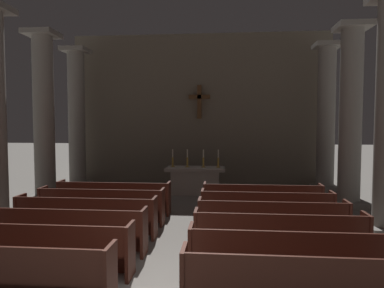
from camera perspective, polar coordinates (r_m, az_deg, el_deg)
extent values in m
cube|color=#4C2319|center=(6.19, -28.00, -18.16)|extent=(3.18, 0.40, 0.05)
cube|color=#4C2319|center=(6.41, -27.00, -19.52)|extent=(3.18, 0.04, 0.40)
cube|color=#4C2319|center=(5.49, -12.90, -20.13)|extent=(0.06, 0.50, 0.95)
cube|color=#4C2319|center=(7.05, -23.10, -15.36)|extent=(3.18, 0.40, 0.05)
cube|color=#4C2319|center=(6.77, -24.09, -13.71)|extent=(3.18, 0.05, 0.50)
cube|color=#4C2319|center=(7.27, -22.36, -16.63)|extent=(3.18, 0.04, 0.40)
cube|color=#4C2319|center=(6.44, -9.85, -16.49)|extent=(0.06, 0.50, 0.95)
cube|color=#4C2319|center=(7.95, -19.38, -13.11)|extent=(3.18, 0.40, 0.05)
cube|color=#4C2319|center=(7.68, -20.14, -11.59)|extent=(3.18, 0.05, 0.50)
cube|color=#4C2319|center=(8.17, -18.81, -14.29)|extent=(3.18, 0.04, 0.40)
cube|color=#4C2319|center=(7.41, -7.66, -13.77)|extent=(0.06, 0.50, 0.95)
cube|color=#4C2319|center=(8.89, -16.49, -11.29)|extent=(3.18, 0.40, 0.05)
cube|color=#4C2319|center=(8.62, -17.08, -9.88)|extent=(3.18, 0.05, 0.50)
cube|color=#4C2319|center=(9.11, -16.04, -12.39)|extent=(3.18, 0.04, 0.40)
cube|color=#4C2319|center=(8.41, -6.02, -11.67)|extent=(0.06, 0.50, 0.95)
cube|color=#4C2319|center=(9.56, -25.73, -10.14)|extent=(0.06, 0.50, 0.95)
cube|color=#4C2319|center=(9.85, -14.18, -9.80)|extent=(3.18, 0.40, 0.05)
cube|color=#4C2319|center=(9.59, -14.65, -8.50)|extent=(3.18, 0.05, 0.50)
cube|color=#4C2319|center=(10.07, -13.81, -10.83)|extent=(3.18, 0.04, 0.40)
cube|color=#4C2319|center=(9.42, -4.75, -10.01)|extent=(0.06, 0.50, 0.95)
cube|color=#4C2319|center=(10.46, -22.72, -8.91)|extent=(0.06, 0.50, 0.95)
cube|color=#4C2319|center=(10.83, -12.30, -8.57)|extent=(3.18, 0.40, 0.05)
cube|color=#4C2319|center=(10.57, -12.69, -7.36)|extent=(3.18, 0.05, 0.50)
cube|color=#4C2319|center=(11.05, -12.00, -9.53)|extent=(3.18, 0.04, 0.40)
cube|color=#4C2319|center=(10.44, -3.73, -8.68)|extent=(0.06, 0.50, 0.95)
cube|color=#4C2319|center=(11.39, -20.20, -7.86)|extent=(0.06, 0.50, 0.95)
cube|color=#4C2319|center=(5.40, 17.32, -21.19)|extent=(3.18, 0.40, 0.05)
cube|color=#4C2319|center=(5.09, 17.94, -19.40)|extent=(3.18, 0.05, 0.50)
cube|color=#4C2319|center=(5.28, -1.33, -21.02)|extent=(0.06, 0.50, 0.95)
cube|color=#4C2319|center=(6.36, 15.22, -17.27)|extent=(3.18, 0.40, 0.05)
cube|color=#4C2319|center=(6.06, 15.65, -15.58)|extent=(3.18, 0.05, 0.50)
cube|color=#4C2319|center=(6.61, 14.91, -18.56)|extent=(3.18, 0.04, 0.40)
cube|color=#4C2319|center=(6.26, -0.18, -17.02)|extent=(0.06, 0.50, 0.95)
cube|color=#4C2319|center=(7.35, 13.74, -14.39)|extent=(3.18, 0.40, 0.05)
cube|color=#4C2319|center=(7.06, 14.05, -12.81)|extent=(3.18, 0.05, 0.50)
cube|color=#4C2319|center=(7.59, 13.51, -15.59)|extent=(3.18, 0.04, 0.40)
cube|color=#4C2319|center=(7.26, 0.63, -14.10)|extent=(0.06, 0.50, 0.95)
cube|color=#4C2319|center=(7.72, 26.07, -13.38)|extent=(0.06, 0.50, 0.95)
cube|color=#4C2319|center=(8.36, 12.64, -12.18)|extent=(3.18, 0.40, 0.05)
cube|color=#4C2319|center=(8.07, 12.87, -10.73)|extent=(3.18, 0.05, 0.50)
cube|color=#4C2319|center=(8.59, 12.46, -13.31)|extent=(3.18, 0.04, 0.40)
cube|color=#4C2319|center=(8.27, 1.23, -11.90)|extent=(0.06, 0.50, 0.95)
cube|color=#4C2319|center=(8.68, 23.53, -11.45)|extent=(0.06, 0.50, 0.95)
cube|color=#4C2319|center=(9.38, 11.79, -10.45)|extent=(3.18, 0.40, 0.05)
cube|color=#4C2319|center=(9.10, 11.97, -9.11)|extent=(3.18, 0.05, 0.50)
cube|color=#4C2319|center=(9.60, 11.64, -11.50)|extent=(3.18, 0.04, 0.40)
cube|color=#4C2319|center=(9.30, 1.69, -10.18)|extent=(0.06, 0.50, 0.95)
cube|color=#4C2319|center=(9.66, 21.53, -9.89)|extent=(0.06, 0.50, 0.95)
cube|color=#4C2319|center=(10.40, 11.11, -9.06)|extent=(3.18, 0.40, 0.05)
cube|color=#4C2319|center=(10.13, 11.26, -7.81)|extent=(3.18, 0.05, 0.50)
cube|color=#4C2319|center=(10.63, 10.99, -10.03)|extent=(3.18, 0.04, 0.40)
cube|color=#4C2319|center=(10.33, 2.05, -8.80)|extent=(0.06, 0.50, 0.95)
cube|color=#4C2319|center=(10.66, 19.91, -8.62)|extent=(0.06, 0.50, 0.95)
cube|color=gray|center=(13.23, -22.32, -8.00)|extent=(0.95, 0.95, 0.20)
cylinder|color=gray|center=(12.98, -22.59, 3.61)|extent=(0.68, 0.68, 5.53)
cube|color=gray|center=(13.31, -22.88, 15.95)|extent=(1.01, 1.01, 0.16)
cube|color=gray|center=(12.40, 23.69, -8.79)|extent=(0.95, 0.95, 0.20)
cylinder|color=gray|center=(12.13, 23.99, 3.61)|extent=(0.68, 0.68, 5.53)
cube|color=gray|center=(12.48, 24.33, 16.77)|extent=(1.01, 1.01, 0.16)
cube|color=gray|center=(15.61, -17.76, -6.19)|extent=(0.95, 0.95, 0.20)
cylinder|color=gray|center=(15.40, -17.94, 3.64)|extent=(0.68, 0.68, 5.53)
cube|color=gray|center=(15.68, -18.14, 14.09)|extent=(1.01, 1.01, 0.16)
cube|color=gray|center=(14.91, 20.41, -6.69)|extent=(0.95, 0.95, 0.20)
cylinder|color=gray|center=(14.69, 20.63, 3.60)|extent=(0.68, 0.68, 5.53)
cube|color=gray|center=(14.98, 20.87, 14.54)|extent=(1.01, 1.01, 0.16)
cube|color=#A8A399|center=(13.38, 0.53, -6.14)|extent=(1.76, 0.72, 0.88)
cube|color=#A8A399|center=(13.30, 0.53, -4.01)|extent=(2.20, 0.90, 0.12)
cube|color=silver|center=(13.29, 0.54, -3.74)|extent=(2.09, 0.86, 0.01)
cylinder|color=#B79338|center=(13.39, -3.10, -3.62)|extent=(0.16, 0.16, 0.02)
cylinder|color=#B79338|center=(13.37, -3.10, -2.90)|extent=(0.07, 0.07, 0.36)
cylinder|color=silver|center=(13.33, -3.11, -1.49)|extent=(0.04, 0.04, 0.30)
cylinder|color=#B79338|center=(13.32, -0.75, -3.65)|extent=(0.16, 0.16, 0.02)
cylinder|color=#B79338|center=(13.30, -0.75, -2.92)|extent=(0.07, 0.07, 0.36)
cylinder|color=silver|center=(13.27, -0.76, -1.51)|extent=(0.04, 0.04, 0.30)
cylinder|color=#B79338|center=(13.27, 1.83, -3.68)|extent=(0.16, 0.16, 0.02)
cylinder|color=#B79338|center=(13.25, 1.83, -2.95)|extent=(0.07, 0.07, 0.36)
cylinder|color=silver|center=(13.22, 1.83, -1.53)|extent=(0.04, 0.04, 0.30)
cylinder|color=#B79338|center=(13.25, 4.21, -3.70)|extent=(0.16, 0.16, 0.02)
cylinder|color=#B79338|center=(13.23, 4.21, -2.97)|extent=(0.07, 0.07, 0.36)
cylinder|color=silver|center=(13.20, 4.22, -1.54)|extent=(0.04, 0.04, 0.30)
cube|color=#706656|center=(15.55, 1.25, 5.52)|extent=(11.02, 0.25, 6.46)
cube|color=brown|center=(15.35, 1.19, 6.75)|extent=(0.17, 0.17, 1.43)
cube|color=brown|center=(15.37, 1.20, 7.55)|extent=(0.91, 0.17, 0.17)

